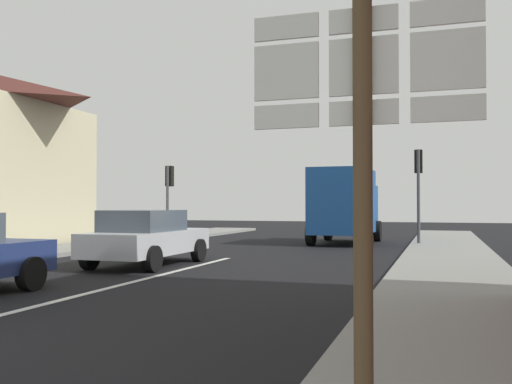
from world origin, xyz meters
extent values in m
plane|color=black|center=(0.00, 10.00, 0.00)|extent=(80.00, 80.00, 0.00)
cube|color=gray|center=(6.33, 8.00, 0.07)|extent=(2.69, 44.00, 0.14)
cube|color=silver|center=(0.00, 6.00, 0.01)|extent=(0.16, 12.00, 0.01)
cube|color=beige|center=(-12.34, 17.58, 0.35)|extent=(5.31, 1.20, 0.70)
cylinder|color=black|center=(-1.21, 4.83, 0.32)|extent=(0.22, 0.64, 0.64)
cube|color=#B7BABF|center=(-1.32, 9.48, 0.62)|extent=(1.75, 4.20, 0.60)
cube|color=#47515B|center=(-1.32, 9.23, 1.19)|extent=(1.55, 2.10, 0.55)
cylinder|color=black|center=(-2.19, 10.83, 0.32)|extent=(0.22, 0.64, 0.64)
cylinder|color=black|center=(-0.44, 10.83, 0.32)|extent=(0.22, 0.64, 0.64)
cylinder|color=black|center=(-2.19, 8.13, 0.32)|extent=(0.22, 0.64, 0.64)
cylinder|color=black|center=(-0.44, 8.13, 0.32)|extent=(0.22, 0.64, 0.64)
cube|color=#19478C|center=(2.32, 18.97, 1.75)|extent=(2.25, 3.73, 2.60)
cube|color=#19478C|center=(2.35, 21.47, 1.45)|extent=(2.11, 1.33, 2.00)
cube|color=#47515B|center=(2.35, 21.52, 2.25)|extent=(1.76, 0.12, 0.70)
cylinder|color=black|center=(1.25, 21.43, 0.45)|extent=(0.29, 0.90, 0.90)
cylinder|color=black|center=(3.45, 21.40, 0.45)|extent=(0.29, 0.90, 0.90)
cylinder|color=black|center=(1.20, 18.03, 0.45)|extent=(0.29, 0.90, 0.90)
cylinder|color=black|center=(3.40, 18.00, 0.45)|extent=(0.29, 0.90, 0.90)
cylinder|color=brown|center=(5.56, 0.10, 1.60)|extent=(0.14, 0.14, 3.20)
cube|color=white|center=(4.98, 0.15, 2.96)|extent=(0.50, 0.03, 0.18)
cube|color=black|center=(4.98, 0.17, 2.96)|extent=(0.43, 0.01, 0.13)
cube|color=white|center=(4.98, 0.15, 2.62)|extent=(0.50, 0.03, 0.42)
cube|color=black|center=(4.98, 0.17, 2.62)|extent=(0.43, 0.01, 0.32)
cube|color=white|center=(4.98, 0.15, 2.28)|extent=(0.50, 0.03, 0.18)
cube|color=black|center=(4.98, 0.17, 2.28)|extent=(0.43, 0.01, 0.13)
cube|color=white|center=(5.56, 0.15, 2.96)|extent=(0.50, 0.03, 0.18)
cube|color=black|center=(5.56, 0.17, 2.96)|extent=(0.43, 0.01, 0.13)
cube|color=white|center=(5.56, 0.15, 2.62)|extent=(0.50, 0.03, 0.42)
cube|color=black|center=(5.56, 0.17, 2.62)|extent=(0.43, 0.01, 0.32)
cube|color=white|center=(5.56, 0.15, 2.28)|extent=(0.50, 0.03, 0.18)
cube|color=black|center=(5.56, 0.17, 2.28)|extent=(0.43, 0.01, 0.13)
cube|color=white|center=(6.14, 0.15, 2.96)|extent=(0.50, 0.03, 0.18)
cube|color=black|center=(6.14, 0.17, 2.96)|extent=(0.43, 0.01, 0.13)
cube|color=white|center=(6.14, 0.15, 2.62)|extent=(0.50, 0.03, 0.42)
cube|color=black|center=(6.14, 0.17, 2.62)|extent=(0.43, 0.01, 0.32)
cube|color=white|center=(6.14, 0.15, 2.28)|extent=(0.50, 0.03, 0.18)
cube|color=black|center=(6.14, 0.17, 2.28)|extent=(0.43, 0.01, 0.13)
cylinder|color=#47474C|center=(-5.28, 18.42, 1.66)|extent=(0.12, 0.12, 3.32)
cube|color=black|center=(-5.28, 18.62, 2.87)|extent=(0.30, 0.28, 0.90)
sphere|color=#360303|center=(-5.28, 18.76, 3.14)|extent=(0.18, 0.18, 0.18)
sphere|color=orange|center=(-5.28, 18.76, 2.86)|extent=(0.18, 0.18, 0.18)
sphere|color=black|center=(-5.28, 18.76, 2.58)|extent=(0.18, 0.18, 0.18)
cylinder|color=#47474C|center=(5.28, 18.67, 1.87)|extent=(0.12, 0.12, 3.74)
cube|color=black|center=(5.28, 18.87, 3.29)|extent=(0.30, 0.28, 0.90)
sphere|color=#360303|center=(5.28, 19.01, 3.56)|extent=(0.18, 0.18, 0.18)
sphere|color=orange|center=(5.28, 19.01, 3.28)|extent=(0.18, 0.18, 0.18)
sphere|color=black|center=(5.28, 19.01, 3.00)|extent=(0.18, 0.18, 0.18)
camera|label=1|loc=(6.09, -4.00, 1.61)|focal=39.89mm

